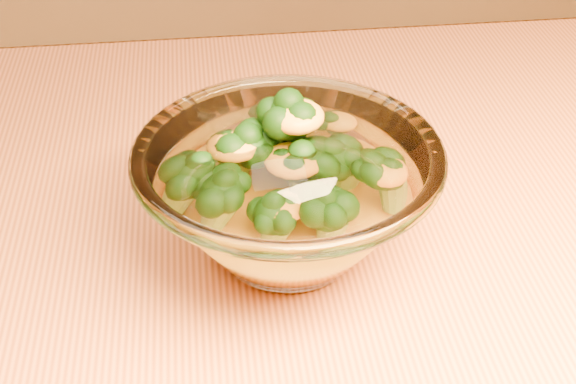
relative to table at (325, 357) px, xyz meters
The scene contains 4 objects.
table is the anchor object (origin of this frame).
glass_bowl 0.15m from the table, 143.79° to the left, with size 0.22×0.22×0.10m.
cheese_sauce 0.13m from the table, 143.79° to the left, with size 0.13×0.13×0.04m, color orange.
broccoli_heap 0.17m from the table, 132.58° to the left, with size 0.16×0.14×0.09m.
Camera 1 is at (-0.08, -0.44, 1.15)m, focal length 50.00 mm.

